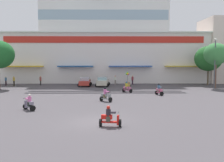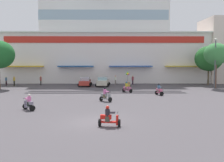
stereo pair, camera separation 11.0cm
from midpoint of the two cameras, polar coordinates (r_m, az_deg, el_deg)
The scene contains 18 objects.
ground_plane at distance 31.69m, azimuth -2.45°, elevation -3.45°, with size 128.00×128.00×0.00m, color #4B464A.
colonial_building at distance 54.25m, azimuth -1.73°, elevation 9.52°, with size 40.52×15.61×21.04m.
plaza_tree_1 at distance 48.52m, azimuth 20.55°, elevation 4.68°, with size 4.89×4.35×6.92m.
plaza_tree_3 at distance 43.59m, azimuth 21.96°, elevation 5.52°, with size 3.71×3.91×7.12m.
parked_car_0 at distance 44.34m, azimuth -6.11°, elevation -0.16°, with size 2.36×4.43×1.46m.
parked_car_1 at distance 43.89m, azimuth -2.14°, elevation -0.12°, with size 2.55×4.60×1.56m.
scooter_rider_0 at distance 17.54m, azimuth -0.67°, elevation -8.21°, with size 1.53×0.71×1.43m.
scooter_rider_1 at distance 35.64m, azimuth 3.27°, elevation -1.56°, with size 1.39×1.41×1.50m.
scooter_rider_2 at distance 27.81m, azimuth -1.52°, elevation -3.25°, with size 1.40×1.21×1.58m.
scooter_rider_3 at distance 24.27m, azimuth -18.02°, elevation -4.75°, with size 1.39×1.41×1.49m.
scooter_rider_4 at distance 33.39m, azimuth 10.32°, elevation -2.04°, with size 0.97×1.42×1.50m.
pedestrian_0 at distance 47.07m, azimuth 4.51°, elevation 0.35°, with size 0.44×0.44×1.63m.
pedestrian_1 at distance 47.19m, azimuth -20.99°, elevation 0.12°, with size 0.51×0.51×1.70m.
pedestrian_2 at distance 46.94m, azimuth -15.63°, elevation 0.22°, with size 0.49×0.49×1.68m.
pedestrian_3 at distance 46.20m, azimuth 0.65°, elevation 0.34°, with size 0.37×0.37×1.69m.
pedestrian_4 at distance 48.69m, azimuth -22.54°, elevation 0.14°, with size 0.43×0.43×1.60m.
streetlamp_near at distance 42.03m, azimuth 21.79°, elevation 4.32°, with size 0.40×0.40×7.73m.
balloon_vendor_cart at distance 43.07m, azimuth 3.39°, elevation -0.09°, with size 0.83×1.03×2.52m.
Camera 1 is at (0.93, -18.34, 4.53)m, focal length 41.23 mm.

